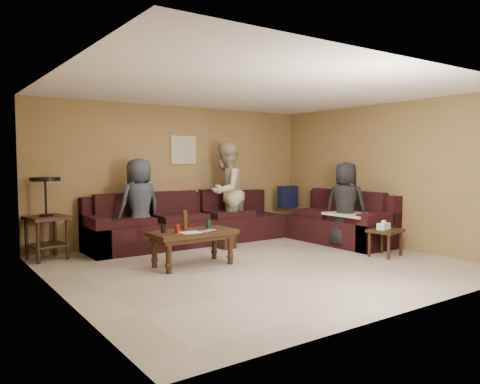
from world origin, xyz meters
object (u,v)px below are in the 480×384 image
at_px(waste_bin, 226,239).
at_px(person_left, 139,205).
at_px(sectional_sofa, 244,226).
at_px(side_table_right, 385,233).
at_px(person_right, 346,205).
at_px(coffee_table, 193,236).
at_px(end_table_left, 46,217).
at_px(person_middle, 226,192).

xyz_separation_m(waste_bin, person_left, (-1.29, 0.64, 0.62)).
xyz_separation_m(sectional_sofa, person_left, (-1.81, 0.47, 0.45)).
distance_m(sectional_sofa, waste_bin, 0.57).
xyz_separation_m(side_table_right, person_right, (0.04, 0.86, 0.37)).
xyz_separation_m(coffee_table, end_table_left, (-1.61, 1.65, 0.23)).
relative_size(end_table_left, person_left, 0.81).
xyz_separation_m(coffee_table, person_right, (2.85, -0.29, 0.31)).
height_order(sectional_sofa, person_right, person_right).
relative_size(sectional_sofa, person_middle, 2.53).
bearing_deg(person_left, end_table_left, -16.84).
xyz_separation_m(waste_bin, person_middle, (0.40, 0.61, 0.76)).
xyz_separation_m(end_table_left, waste_bin, (2.72, -0.82, -0.50)).
height_order(waste_bin, person_left, person_left).
relative_size(person_middle, person_right, 1.24).
bearing_deg(end_table_left, waste_bin, -16.86).
xyz_separation_m(sectional_sofa, side_table_right, (1.18, -2.15, 0.05)).
relative_size(person_left, person_middle, 0.84).
bearing_deg(end_table_left, side_table_right, -32.39).
xyz_separation_m(coffee_table, person_middle, (1.51, 1.44, 0.49)).
height_order(coffee_table, person_left, person_left).
relative_size(coffee_table, person_right, 0.82).
height_order(sectional_sofa, person_left, person_left).
relative_size(waste_bin, person_middle, 0.17).
xyz_separation_m(sectional_sofa, person_right, (1.22, -1.29, 0.42)).
height_order(side_table_right, person_middle, person_middle).
bearing_deg(person_left, side_table_right, 129.14).
height_order(end_table_left, person_middle, person_middle).
distance_m(side_table_right, waste_bin, 2.61).
relative_size(waste_bin, person_left, 0.20).
relative_size(sectional_sofa, end_table_left, 3.71).
distance_m(coffee_table, person_left, 1.52).
height_order(coffee_table, person_right, person_right).
xyz_separation_m(sectional_sofa, waste_bin, (-0.52, -0.18, -0.17)).
xyz_separation_m(coffee_table, person_left, (-0.18, 1.47, 0.35)).
relative_size(coffee_table, side_table_right, 2.06).
bearing_deg(person_right, coffee_table, 60.81).
bearing_deg(coffee_table, person_left, 97.16).
distance_m(end_table_left, person_left, 1.44).
distance_m(coffee_table, waste_bin, 1.41).
relative_size(coffee_table, end_table_left, 0.97).
height_order(sectional_sofa, person_middle, person_middle).
bearing_deg(sectional_sofa, person_middle, 104.57).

